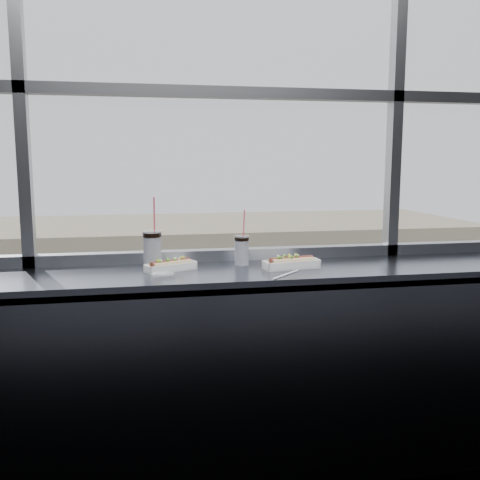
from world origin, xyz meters
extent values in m
plane|color=black|center=(0.00, 1.50, 0.55)|extent=(6.00, 0.00, 6.00)
plane|color=silver|center=(0.00, 1.52, 2.30)|extent=(6.00, 0.00, 6.00)
cube|color=slate|center=(0.00, 1.23, 1.07)|extent=(6.00, 0.55, 0.06)
cube|color=slate|center=(0.00, 0.97, 0.55)|extent=(6.00, 0.04, 1.04)
cube|color=white|center=(-0.29, 1.26, 1.10)|extent=(0.27, 0.18, 0.01)
cube|color=white|center=(-0.29, 1.26, 1.12)|extent=(0.27, 0.18, 0.04)
cylinder|color=tan|center=(-0.29, 1.26, 1.13)|extent=(0.20, 0.12, 0.04)
cylinder|color=maroon|center=(-0.29, 1.26, 1.14)|extent=(0.20, 0.11, 0.03)
cube|color=white|center=(0.31, 1.20, 1.10)|extent=(0.30, 0.14, 0.01)
cube|color=white|center=(0.31, 1.20, 1.12)|extent=(0.30, 0.14, 0.04)
cylinder|color=tan|center=(0.31, 1.20, 1.13)|extent=(0.23, 0.08, 0.05)
cylinder|color=maroon|center=(0.31, 1.20, 1.14)|extent=(0.24, 0.07, 0.03)
cylinder|color=white|center=(-0.38, 1.34, 1.19)|extent=(0.09, 0.09, 0.18)
cylinder|color=black|center=(-0.38, 1.34, 1.27)|extent=(0.10, 0.10, 0.02)
cylinder|color=silver|center=(-0.38, 1.34, 1.29)|extent=(0.10, 0.10, 0.01)
cylinder|color=#FB4D5E|center=(-0.37, 1.34, 1.37)|extent=(0.01, 0.05, 0.19)
cylinder|color=white|center=(0.08, 1.34, 1.17)|extent=(0.07, 0.07, 0.15)
cylinder|color=black|center=(0.08, 1.34, 1.24)|extent=(0.08, 0.08, 0.02)
cylinder|color=silver|center=(0.08, 1.34, 1.25)|extent=(0.08, 0.08, 0.01)
cylinder|color=#FB4D5E|center=(0.09, 1.34, 1.32)|extent=(0.01, 0.04, 0.15)
cylinder|color=white|center=(0.24, 1.04, 1.10)|extent=(0.17, 0.17, 0.01)
ellipsoid|color=silver|center=(-0.34, 1.13, 1.11)|extent=(0.11, 0.08, 0.03)
plane|color=gray|center=(0.00, 45.00, -11.00)|extent=(120.00, 120.00, 0.00)
cube|color=black|center=(0.00, 21.50, -10.97)|extent=(80.00, 10.00, 0.06)
cube|color=gray|center=(0.00, 29.50, -10.98)|extent=(80.00, 6.00, 0.04)
cube|color=gray|center=(0.00, 39.50, -7.00)|extent=(50.00, 14.00, 8.00)
imported|color=#3E2D6C|center=(12.22, 17.50, -9.94)|extent=(3.08, 6.22, 2.00)
imported|color=maroon|center=(-0.35, 17.50, -9.96)|extent=(3.09, 6.12, 1.96)
imported|color=white|center=(13.81, 25.50, -9.84)|extent=(3.41, 6.82, 2.19)
imported|color=#66605B|center=(-1.88, 29.84, -10.05)|extent=(0.81, 0.61, 1.83)
imported|color=#66605B|center=(8.61, 28.84, -9.97)|extent=(0.88, 0.66, 1.98)
imported|color=#66605B|center=(-5.32, 30.31, -10.01)|extent=(0.84, 0.63, 1.90)
cylinder|color=#47382B|center=(2.08, 29.50, -9.77)|extent=(0.25, 0.25, 2.47)
sphere|color=#476B2F|center=(2.08, 29.50, -7.51)|extent=(3.29, 3.29, 3.29)
cylinder|color=#47382B|center=(12.00, 29.50, -9.63)|extent=(0.27, 0.27, 2.74)
sphere|color=#476B2F|center=(12.00, 29.50, -7.12)|extent=(3.65, 3.65, 3.65)
camera|label=1|loc=(-0.45, -1.37, 1.64)|focal=40.00mm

